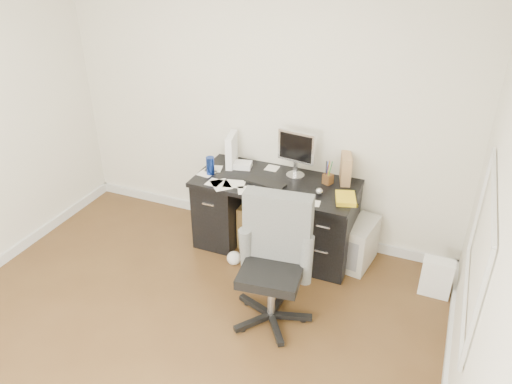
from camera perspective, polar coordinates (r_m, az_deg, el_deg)
ground at (r=3.99m, az=-11.08°, el=-18.18°), size 4.00×4.00×0.00m
room_shell at (r=3.01m, az=-13.23°, el=3.99°), size 4.02×4.02×2.71m
desk at (r=4.76m, az=2.20°, el=-2.51°), size 1.50×0.70×0.75m
loose_papers at (r=4.61m, az=-0.27°, el=1.39°), size 1.10×0.60×0.00m
lcd_monitor at (r=4.60m, az=4.62°, el=4.34°), size 0.38×0.25×0.45m
keyboard at (r=4.54m, az=1.06°, el=1.06°), size 0.40×0.19×0.02m
computer_mouse at (r=4.38m, az=7.24°, el=0.05°), size 0.08×0.08×0.07m
travel_mug at (r=4.70m, az=-5.25°, el=3.01°), size 0.09×0.09×0.17m
white_binder at (r=4.84m, az=-2.81°, el=4.82°), size 0.18×0.30×0.32m
magazine_file at (r=4.60m, az=10.21°, el=2.65°), size 0.18×0.25×0.27m
pen_cup at (r=4.55m, az=8.28°, el=2.24°), size 0.12×0.12×0.23m
yellow_book at (r=4.34m, az=10.29°, el=-0.73°), size 0.24×0.27×0.04m
paper_remote at (r=4.33m, az=1.02°, el=-0.41°), size 0.30×0.25×0.02m
office_chair at (r=3.87m, az=1.82°, el=-8.44°), size 0.68×0.68×1.08m
pc_tower at (r=4.75m, az=11.93°, el=-5.85°), size 0.26×0.47×0.45m
shopping_bag at (r=4.61m, az=19.92°, el=-9.17°), size 0.26×0.19×0.35m
wicker_basket at (r=4.95m, az=1.20°, el=-3.55°), size 0.45×0.45×0.45m
desk_printer at (r=5.24m, az=-4.23°, el=-3.19°), size 0.38×0.32×0.21m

